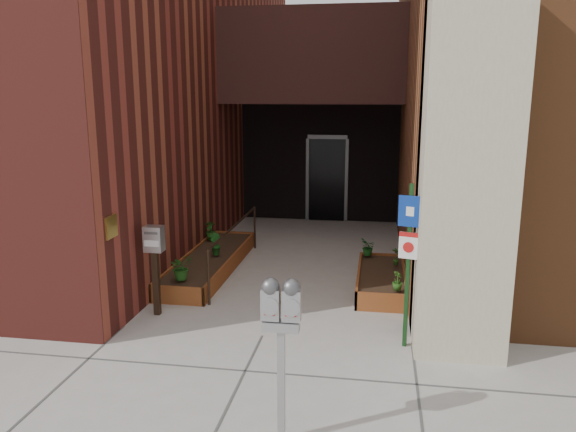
% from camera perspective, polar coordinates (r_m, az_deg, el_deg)
% --- Properties ---
extents(ground, '(80.00, 80.00, 0.00)m').
position_cam_1_polar(ground, '(7.82, -2.65, -12.07)').
color(ground, '#9E9991').
rests_on(ground, ground).
extents(architecture, '(20.00, 14.60, 10.00)m').
position_cam_1_polar(architecture, '(14.06, 2.45, 19.53)').
color(architecture, maroon).
rests_on(architecture, ground).
extents(planter_left, '(0.90, 3.60, 0.30)m').
position_cam_1_polar(planter_left, '(10.59, -7.91, -4.76)').
color(planter_left, brown).
rests_on(planter_left, ground).
extents(planter_right, '(0.80, 2.20, 0.30)m').
position_cam_1_polar(planter_right, '(9.67, 9.45, -6.49)').
color(planter_right, brown).
rests_on(planter_right, ground).
extents(handrail, '(0.04, 3.34, 0.90)m').
position_cam_1_polar(handrail, '(10.24, -5.42, -1.72)').
color(handrail, black).
rests_on(handrail, ground).
extents(parking_meter, '(0.36, 0.17, 1.62)m').
position_cam_1_polar(parking_meter, '(5.15, -0.71, -10.19)').
color(parking_meter, '#99999B').
rests_on(parking_meter, ground).
extents(sign_post, '(0.29, 0.10, 2.15)m').
position_cam_1_polar(sign_post, '(7.22, 12.16, -3.28)').
color(sign_post, '#133514').
rests_on(sign_post, ground).
extents(payment_dropbox, '(0.27, 0.21, 1.35)m').
position_cam_1_polar(payment_dropbox, '(8.42, -13.40, -3.51)').
color(payment_dropbox, black).
rests_on(payment_dropbox, ground).
extents(shrub_left_a, '(0.52, 0.52, 0.41)m').
position_cam_1_polar(shrub_left_a, '(9.18, -10.81, -5.12)').
color(shrub_left_a, '#205418').
rests_on(shrub_left_a, planter_left).
extents(shrub_left_b, '(0.31, 0.31, 0.39)m').
position_cam_1_polar(shrub_left_b, '(10.47, -7.41, -2.86)').
color(shrub_left_b, '#174F16').
rests_on(shrub_left_b, planter_left).
extents(shrub_left_c, '(0.27, 0.27, 0.38)m').
position_cam_1_polar(shrub_left_c, '(11.56, -7.85, -1.44)').
color(shrub_left_c, '#225016').
rests_on(shrub_left_c, planter_left).
extents(shrub_left_d, '(0.25, 0.25, 0.34)m').
position_cam_1_polar(shrub_left_d, '(11.51, -7.94, -1.60)').
color(shrub_left_d, '#1E5F1B').
rests_on(shrub_left_d, planter_left).
extents(shrub_right_a, '(0.21, 0.21, 0.29)m').
position_cam_1_polar(shrub_right_a, '(8.72, 11.08, -6.49)').
color(shrub_right_a, '#275518').
rests_on(shrub_right_a, planter_right).
extents(shrub_right_b, '(0.22, 0.22, 0.32)m').
position_cam_1_polar(shrub_right_b, '(9.94, 10.96, -4.04)').
color(shrub_right_b, '#2B601B').
rests_on(shrub_right_b, planter_right).
extents(shrub_right_c, '(0.31, 0.31, 0.32)m').
position_cam_1_polar(shrub_right_c, '(10.43, 8.13, -3.14)').
color(shrub_right_c, '#175118').
rests_on(shrub_right_c, planter_right).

